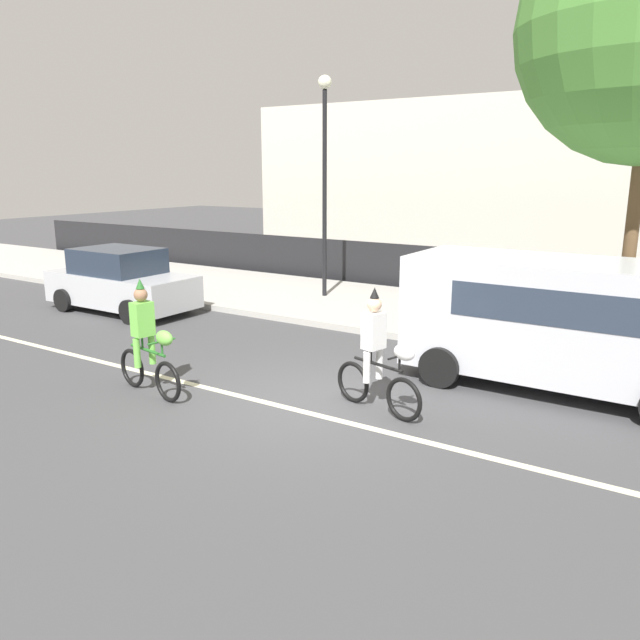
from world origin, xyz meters
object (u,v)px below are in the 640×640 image
at_px(parked_car_silver, 121,282).
at_px(parked_van_silver, 567,315).
at_px(parade_cyclist_zebra, 379,359).
at_px(parade_cyclist_lime, 148,345).
at_px(street_lamp_post, 325,155).

bearing_deg(parked_car_silver, parked_van_silver, -0.16).
xyz_separation_m(parade_cyclist_zebra, parked_car_silver, (-8.86, 2.59, -0.06)).
bearing_deg(parade_cyclist_lime, street_lamp_post, 101.51).
height_order(parade_cyclist_lime, street_lamp_post, street_lamp_post).
xyz_separation_m(parked_van_silver, street_lamp_post, (-7.25, 4.00, 2.71)).
bearing_deg(parked_car_silver, parade_cyclist_zebra, -16.31).
xyz_separation_m(parked_car_silver, street_lamp_post, (3.75, 3.97, 3.21)).
relative_size(parade_cyclist_lime, parade_cyclist_zebra, 1.00).
distance_m(parade_cyclist_lime, parked_van_silver, 6.88).
distance_m(parade_cyclist_zebra, parked_car_silver, 9.23).
relative_size(parked_car_silver, street_lamp_post, 0.70).
xyz_separation_m(parade_cyclist_lime, parked_van_silver, (5.64, 3.92, 0.44)).
xyz_separation_m(parade_cyclist_lime, parade_cyclist_zebra, (3.51, 1.36, 0.00)).
relative_size(parade_cyclist_lime, parked_van_silver, 0.38).
distance_m(parade_cyclist_zebra, parked_van_silver, 3.36).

